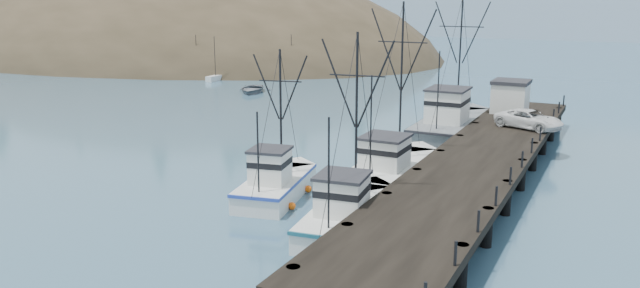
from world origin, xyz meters
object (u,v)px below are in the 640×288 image
at_px(pier_shed, 510,96).
at_px(trawler_far, 393,167).
at_px(trawler_mid, 277,183).
at_px(motorboat, 252,92).
at_px(pier, 480,159).
at_px(trawler_near, 350,212).
at_px(pickup_truck, 529,119).
at_px(work_vessel, 452,124).

bearing_deg(pier_shed, trawler_far, -104.40).
bearing_deg(trawler_mid, motorboat, 124.83).
height_order(pier, trawler_far, trawler_far).
xyz_separation_m(pier, trawler_near, (-4.42, -10.53, -0.87)).
bearing_deg(trawler_far, pickup_truck, 57.89).
relative_size(trawler_far, pickup_truck, 2.33).
xyz_separation_m(trawler_far, pickup_truck, (6.90, 10.99, 1.89)).
distance_m(trawler_near, trawler_mid, 6.60).
xyz_separation_m(pier, trawler_mid, (-10.45, -7.82, -0.87)).
height_order(pier_shed, motorboat, pier_shed).
distance_m(pier, trawler_far, 5.62).
xyz_separation_m(trawler_mid, trawler_far, (5.06, 6.52, 0.00)).
bearing_deg(pier, work_vessel, 112.47).
bearing_deg(pier, trawler_far, -166.43).
relative_size(trawler_near, motorboat, 1.85).
bearing_deg(trawler_near, trawler_far, 96.01).
distance_m(pier, trawler_near, 11.45).
distance_m(trawler_far, pickup_truck, 13.11).
bearing_deg(work_vessel, trawler_near, -88.53).
relative_size(work_vessel, pier_shed, 4.46).
bearing_deg(work_vessel, pier_shed, 42.36).
relative_size(trawler_mid, pier_shed, 2.87).
distance_m(trawler_mid, motorboat, 41.06).
distance_m(trawler_near, motorboat, 46.85).
bearing_deg(pier, pickup_truck, 81.19).
bearing_deg(work_vessel, pier, -67.53).
xyz_separation_m(work_vessel, pier_shed, (3.99, 3.64, 2.19)).
distance_m(trawler_far, motorboat, 39.39).
bearing_deg(work_vessel, pickup_truck, -20.45).
height_order(trawler_near, work_vessel, work_vessel).
relative_size(pier_shed, pickup_truck, 0.63).
distance_m(work_vessel, motorboat, 32.03).
height_order(work_vessel, pier_shed, work_vessel).
bearing_deg(trawler_mid, trawler_far, 52.21).
bearing_deg(trawler_near, motorboat, 128.99).
distance_m(trawler_mid, trawler_far, 8.25).
distance_m(pier_shed, pickup_truck, 6.60).
height_order(trawler_mid, work_vessel, work_vessel).
bearing_deg(pier_shed, pier, -86.31).
height_order(pier, trawler_near, trawler_near).
bearing_deg(trawler_far, trawler_mid, -127.79).
distance_m(trawler_mid, pier_shed, 25.52).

